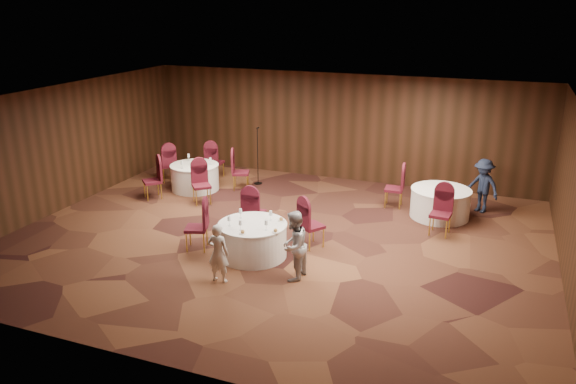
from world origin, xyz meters
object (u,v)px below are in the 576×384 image
(table_left, at_px, (195,177))
(table_right, at_px, (440,203))
(woman_b, at_px, (294,246))
(table_main, at_px, (253,240))
(man_c, at_px, (483,186))
(mic_stand, at_px, (258,167))
(woman_a, at_px, (218,253))

(table_left, bearing_deg, table_right, 2.49)
(table_left, bearing_deg, woman_b, -42.04)
(table_main, height_order, woman_b, woman_b)
(table_right, distance_m, man_c, 1.27)
(mic_stand, bearing_deg, table_right, -8.89)
(table_left, distance_m, woman_a, 5.80)
(man_c, bearing_deg, woman_a, -96.62)
(table_left, bearing_deg, woman_a, -55.49)
(table_right, bearing_deg, man_c, 39.25)
(table_right, height_order, woman_a, woman_a)
(table_main, relative_size, table_right, 0.99)
(table_right, distance_m, woman_a, 6.22)
(woman_a, distance_m, man_c, 7.41)
(woman_a, relative_size, woman_b, 0.85)
(table_main, xyz_separation_m, woman_a, (-0.14, -1.29, 0.22))
(man_c, bearing_deg, table_main, -102.80)
(table_right, distance_m, woman_b, 5.01)
(woman_a, bearing_deg, table_left, -56.87)
(table_left, relative_size, man_c, 0.99)
(mic_stand, bearing_deg, table_main, -67.34)
(table_main, relative_size, woman_b, 1.05)
(table_right, distance_m, mic_stand, 5.46)
(table_right, bearing_deg, table_main, -132.44)
(man_c, bearing_deg, woman_b, -90.49)
(table_left, bearing_deg, table_main, -45.56)
(table_left, relative_size, table_right, 0.93)
(table_right, relative_size, man_c, 1.06)
(table_right, xyz_separation_m, woman_a, (-3.60, -5.07, 0.22))
(table_left, xyz_separation_m, woman_a, (3.28, -4.77, 0.22))
(table_right, xyz_separation_m, man_c, (0.95, 0.78, 0.33))
(mic_stand, height_order, man_c, mic_stand)
(man_c, bearing_deg, table_left, -140.95)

